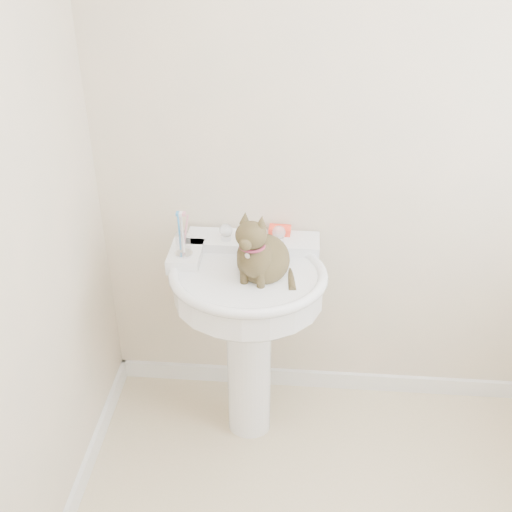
# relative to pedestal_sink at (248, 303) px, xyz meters

# --- Properties ---
(wall_back) EXTENTS (2.20, 0.00, 2.50)m
(wall_back) POSITION_rel_pedestal_sink_xyz_m (0.44, 0.29, 0.56)
(wall_back) COLOR beige
(wall_back) RESTS_ON ground
(baseboard_back) EXTENTS (2.20, 0.02, 0.09)m
(baseboard_back) POSITION_rel_pedestal_sink_xyz_m (0.44, 0.28, -0.64)
(baseboard_back) COLOR white
(baseboard_back) RESTS_ON floor
(pedestal_sink) EXTENTS (0.63, 0.62, 0.87)m
(pedestal_sink) POSITION_rel_pedestal_sink_xyz_m (0.00, 0.00, 0.00)
(pedestal_sink) COLOR white
(pedestal_sink) RESTS_ON floor
(faucet) EXTENTS (0.28, 0.12, 0.14)m
(faucet) POSITION_rel_pedestal_sink_xyz_m (0.00, 0.16, 0.23)
(faucet) COLOR silver
(faucet) RESTS_ON pedestal_sink
(soap_bar) EXTENTS (0.09, 0.06, 0.03)m
(soap_bar) POSITION_rel_pedestal_sink_xyz_m (0.11, 0.25, 0.20)
(soap_bar) COLOR #FE3B24
(soap_bar) RESTS_ON pedestal_sink
(toothbrush_cup) EXTENTS (0.07, 0.07, 0.18)m
(toothbrush_cup) POSITION_rel_pedestal_sink_xyz_m (-0.26, 0.05, 0.24)
(toothbrush_cup) COLOR silver
(toothbrush_cup) RESTS_ON pedestal_sink
(cat) EXTENTS (0.23, 0.28, 0.41)m
(cat) POSITION_rel_pedestal_sink_xyz_m (0.05, -0.01, 0.23)
(cat) COLOR brown
(cat) RESTS_ON pedestal_sink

